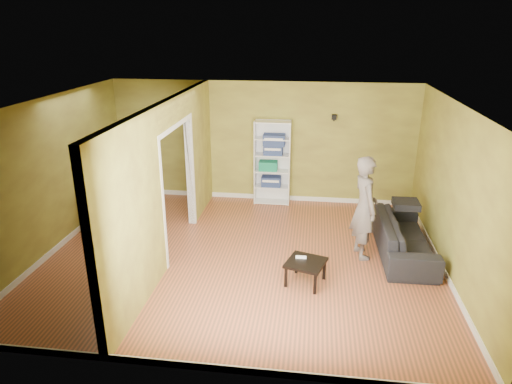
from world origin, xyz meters
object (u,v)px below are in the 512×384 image
coffee_table (306,265)px  dining_table (121,193)px  person (365,199)px  chair_left (82,199)px  sofa (404,232)px  chair_far (138,191)px  bookshelf (273,162)px  chair_near (113,214)px

coffee_table → dining_table: bearing=155.1°
person → chair_left: 5.37m
dining_table → chair_left: size_ratio=1.17×
sofa → dining_table: 5.24m
sofa → chair_far: chair_far is taller
bookshelf → sofa: bearing=-40.8°
sofa → dining_table: (-5.21, 0.48, 0.26)m
sofa → bookshelf: bearing=48.4°
person → dining_table: size_ratio=1.72×
chair_far → sofa: bearing=172.6°
bookshelf → dining_table: bookshelf is taller
person → coffee_table: (-0.91, -1.02, -0.71)m
dining_table → chair_near: (0.07, -0.55, -0.20)m
chair_left → coffee_table: bearing=57.9°
chair_far → chair_left: bearing=39.4°
sofa → chair_left: chair_left is taller
sofa → coffee_table: sofa is taller
coffee_table → bookshelf: bearing=104.1°
coffee_table → chair_far: chair_far is taller
coffee_table → chair_left: chair_left is taller
coffee_table → person: bearing=48.2°
chair_near → person: bearing=-11.4°
dining_table → sofa: bearing=-5.2°
sofa → person: 0.96m
bookshelf → coffee_table: size_ratio=3.33×
coffee_table → chair_near: 3.69m
person → chair_left: (-5.31, 0.64, -0.52)m
bookshelf → dining_table: bearing=-149.2°
coffee_table → dining_table: 3.97m
sofa → chair_far: size_ratio=2.14×
bookshelf → dining_table: size_ratio=1.53×
sofa → coffee_table: 2.02m
sofa → dining_table: sofa is taller
chair_far → dining_table: bearing=85.6°
dining_table → chair_left: (-0.81, -0.01, -0.16)m
coffee_table → chair_far: size_ratio=0.55×
person → chair_far: (-4.40, 1.26, -0.53)m
coffee_table → chair_far: bearing=146.8°
coffee_table → dining_table: (-3.59, 1.67, 0.35)m
person → bookshelf: (-1.74, 2.29, -0.12)m
chair_near → chair_far: bearing=78.7°
coffee_table → chair_far: 4.17m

